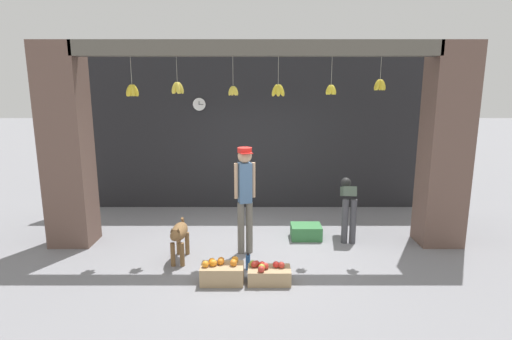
# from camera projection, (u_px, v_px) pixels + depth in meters

# --- Properties ---
(ground_plane) EXTENTS (60.00, 60.00, 0.00)m
(ground_plane) POSITION_uv_depth(u_px,v_px,m) (256.00, 249.00, 6.71)
(ground_plane) COLOR gray
(shop_back_wall) EXTENTS (7.63, 0.12, 3.38)m
(shop_back_wall) POSITION_uv_depth(u_px,v_px,m) (256.00, 133.00, 8.80)
(shop_back_wall) COLOR #232326
(shop_back_wall) RESTS_ON ground_plane
(shop_pillar_left) EXTENTS (0.70, 0.60, 3.38)m
(shop_pillar_left) POSITION_uv_depth(u_px,v_px,m) (67.00, 147.00, 6.66)
(shop_pillar_left) COLOR brown
(shop_pillar_left) RESTS_ON ground_plane
(shop_pillar_right) EXTENTS (0.70, 0.60, 3.38)m
(shop_pillar_right) POSITION_uv_depth(u_px,v_px,m) (445.00, 147.00, 6.66)
(shop_pillar_right) COLOR brown
(shop_pillar_right) RESTS_ON ground_plane
(storefront_awning) EXTENTS (5.73, 0.31, 0.87)m
(storefront_awning) POSITION_uv_depth(u_px,v_px,m) (255.00, 51.00, 6.18)
(storefront_awning) COLOR #5B564C
(dog) EXTENTS (0.24, 0.84, 0.64)m
(dog) POSITION_uv_depth(u_px,v_px,m) (179.00, 234.00, 6.17)
(dog) COLOR brown
(dog) RESTS_ON ground_plane
(shopkeeper) EXTENTS (0.33, 0.30, 1.75)m
(shopkeeper) POSITION_uv_depth(u_px,v_px,m) (245.00, 191.00, 6.36)
(shopkeeper) COLOR #6B665B
(shopkeeper) RESTS_ON ground_plane
(worker_stooping) EXTENTS (0.29, 0.79, 1.03)m
(worker_stooping) POSITION_uv_depth(u_px,v_px,m) (348.00, 202.00, 7.05)
(worker_stooping) COLOR #424247
(worker_stooping) RESTS_ON ground_plane
(fruit_crate_oranges) EXTENTS (0.59, 0.34, 0.34)m
(fruit_crate_oranges) POSITION_uv_depth(u_px,v_px,m) (222.00, 272.00, 5.54)
(fruit_crate_oranges) COLOR tan
(fruit_crate_oranges) RESTS_ON ground_plane
(fruit_crate_apples) EXTENTS (0.59, 0.32, 0.30)m
(fruit_crate_apples) POSITION_uv_depth(u_px,v_px,m) (268.00, 274.00, 5.53)
(fruit_crate_apples) COLOR tan
(fruit_crate_apples) RESTS_ON ground_plane
(produce_box_green) EXTENTS (0.54, 0.42, 0.25)m
(produce_box_green) POSITION_uv_depth(u_px,v_px,m) (306.00, 232.00, 7.17)
(produce_box_green) COLOR #387A42
(produce_box_green) RESTS_ON ground_plane
(water_bottle) EXTENTS (0.07, 0.07, 0.25)m
(water_bottle) POSITION_uv_depth(u_px,v_px,m) (248.00, 262.00, 5.93)
(water_bottle) COLOR #2D60AD
(water_bottle) RESTS_ON ground_plane
(wall_clock) EXTENTS (0.29, 0.03, 0.29)m
(wall_clock) POSITION_uv_depth(u_px,v_px,m) (199.00, 104.00, 8.60)
(wall_clock) COLOR black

